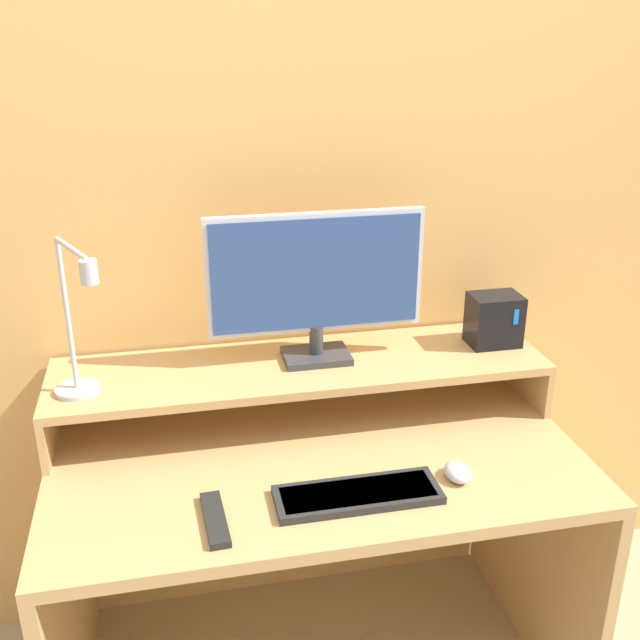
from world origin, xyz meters
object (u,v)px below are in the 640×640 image
Objects in this scene: monitor at (316,280)px; router_dock at (494,320)px; remote_control at (215,519)px; mouse at (458,472)px; desk_lamp at (77,337)px; keyboard at (358,494)px.

monitor is 0.51m from router_dock.
mouse is at bearing 4.67° from remote_control.
monitor reaches higher than desk_lamp.
desk_lamp is 1.07m from router_dock.
remote_control is at bearing -151.89° from router_dock.
mouse is at bearing -122.42° from router_dock.
monitor is 1.51× the size of keyboard.
mouse is (-0.24, -0.38, -0.20)m from router_dock.
router_dock is (0.49, -0.01, -0.15)m from monitor.
router_dock reaches higher than remote_control.
remote_control is (0.26, -0.32, -0.30)m from desk_lamp.
remote_control is (-0.31, -0.02, -0.00)m from keyboard.
desk_lamp is 0.51m from remote_control.
mouse is (0.82, -0.27, -0.29)m from desk_lamp.
keyboard is 2.01× the size of remote_control.
desk_lamp is at bearing 161.54° from mouse.
mouse is (0.25, -0.38, -0.35)m from monitor.
desk_lamp is at bearing -168.98° from monitor.
keyboard is 0.24m from mouse.
desk_lamp reaches higher than mouse.
monitor is 0.64m from remote_control.
keyboard is at bearing -27.38° from desk_lamp.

